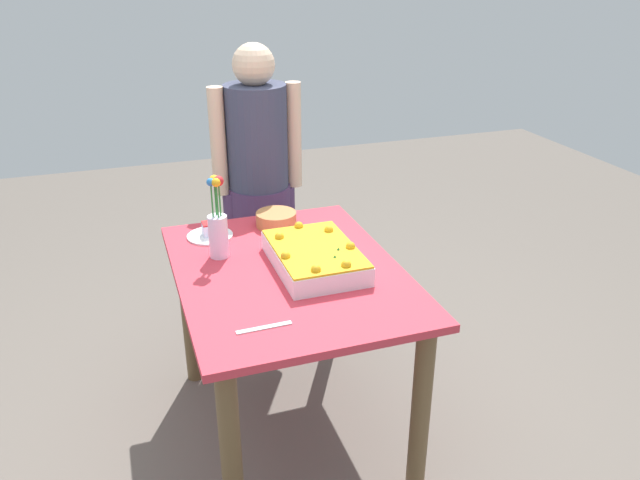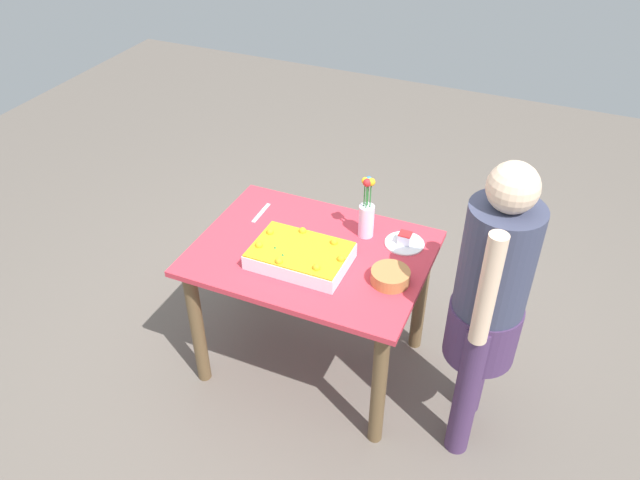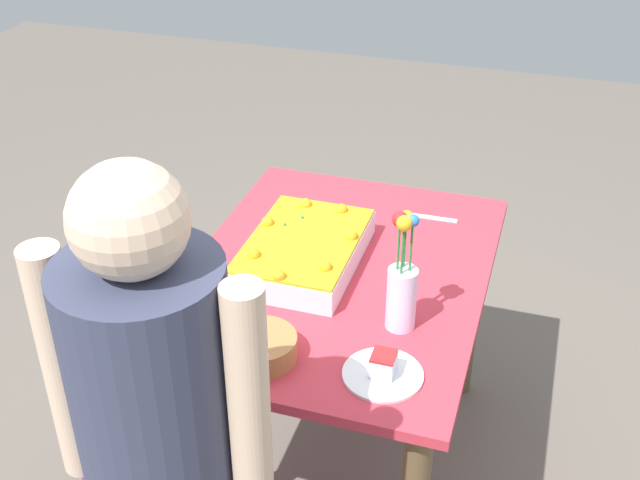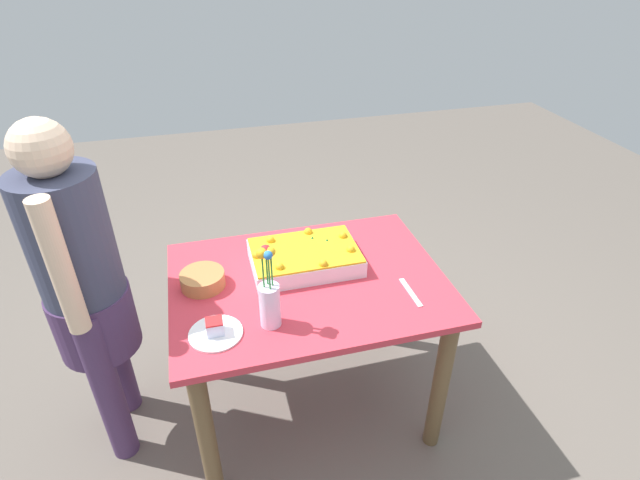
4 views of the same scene
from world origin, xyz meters
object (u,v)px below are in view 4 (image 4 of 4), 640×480
at_px(person_standing, 83,281).
at_px(flower_vase, 269,297).
at_px(sheet_cake, 305,257).
at_px(fruit_bowl, 203,280).
at_px(cake_knife, 411,292).
at_px(serving_plate_with_slice, 215,331).

bearing_deg(person_standing, flower_vase, -25.82).
bearing_deg(flower_vase, person_standing, -25.82).
bearing_deg(sheet_cake, flower_vase, 57.77).
relative_size(flower_vase, fruit_bowl, 1.87).
xyz_separation_m(sheet_cake, cake_knife, (-0.36, 0.29, -0.04)).
bearing_deg(cake_knife, fruit_bowl, -109.28).
bearing_deg(serving_plate_with_slice, fruit_bowl, -85.39).
bearing_deg(sheet_cake, cake_knife, 141.11).
distance_m(flower_vase, person_standing, 0.74).
bearing_deg(serving_plate_with_slice, person_standing, -35.15).
height_order(sheet_cake, flower_vase, flower_vase).
distance_m(serving_plate_with_slice, flower_vase, 0.23).
bearing_deg(person_standing, cake_knife, -13.05).
relative_size(flower_vase, person_standing, 0.22).
distance_m(sheet_cake, serving_plate_with_slice, 0.53).
bearing_deg(cake_knife, sheet_cake, -130.22).
relative_size(serving_plate_with_slice, fruit_bowl, 1.09).
height_order(sheet_cake, fruit_bowl, sheet_cake).
height_order(sheet_cake, person_standing, person_standing).
xyz_separation_m(serving_plate_with_slice, person_standing, (0.46, -0.33, 0.07)).
distance_m(cake_knife, person_standing, 1.27).
bearing_deg(sheet_cake, person_standing, 0.38).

